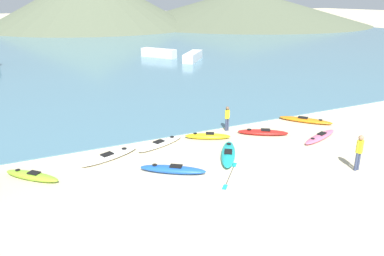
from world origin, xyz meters
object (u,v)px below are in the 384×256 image
at_px(kayak_on_sand_5, 263,132).
at_px(kayak_on_sand_0, 110,156).
at_px(kayak_on_sand_1, 320,137).
at_px(moored_boat_2, 193,56).
at_px(kayak_on_sand_8, 161,143).
at_px(kayak_on_sand_2, 305,120).
at_px(kayak_on_sand_3, 228,154).
at_px(kayak_on_sand_7, 32,176).
at_px(loose_paddle, 230,175).
at_px(moored_boat_0, 159,53).
at_px(kayak_on_sand_4, 173,169).
at_px(person_near_foreground, 359,150).
at_px(person_near_waterline, 227,117).
at_px(kayak_on_sand_6, 208,136).

bearing_deg(kayak_on_sand_5, kayak_on_sand_0, 176.92).
relative_size(kayak_on_sand_1, moored_boat_2, 0.66).
bearing_deg(kayak_on_sand_8, kayak_on_sand_0, -170.07).
xyz_separation_m(kayak_on_sand_0, kayak_on_sand_2, (12.99, 0.20, 0.00)).
xyz_separation_m(kayak_on_sand_3, kayak_on_sand_7, (-9.24, 1.75, -0.02)).
distance_m(kayak_on_sand_2, loose_paddle, 9.63).
height_order(kayak_on_sand_0, moored_boat_2, moored_boat_2).
xyz_separation_m(kayak_on_sand_5, kayak_on_sand_8, (-6.12, 1.01, -0.01)).
bearing_deg(moored_boat_0, moored_boat_2, -57.81).
distance_m(kayak_on_sand_4, moored_boat_0, 35.06).
bearing_deg(kayak_on_sand_4, kayak_on_sand_3, 7.63).
bearing_deg(kayak_on_sand_7, person_near_foreground, -22.43).
xyz_separation_m(kayak_on_sand_8, moored_boat_2, (14.15, 24.99, 0.46)).
height_order(kayak_on_sand_3, person_near_waterline, person_near_waterline).
height_order(kayak_on_sand_4, moored_boat_2, moored_boat_2).
height_order(kayak_on_sand_0, moored_boat_0, moored_boat_0).
xyz_separation_m(kayak_on_sand_7, moored_boat_0, (17.98, 30.75, 0.47)).
bearing_deg(kayak_on_sand_5, person_near_foreground, -79.69).
bearing_deg(person_near_foreground, moored_boat_2, 77.72).
bearing_deg(moored_boat_0, kayak_on_sand_0, -115.36).
bearing_deg(kayak_on_sand_0, kayak_on_sand_2, 0.88).
bearing_deg(kayak_on_sand_3, kayak_on_sand_5, 28.46).
bearing_deg(moored_boat_0, kayak_on_sand_6, -105.88).
bearing_deg(moored_boat_0, kayak_on_sand_5, -99.58).
distance_m(kayak_on_sand_0, kayak_on_sand_4, 3.64).
distance_m(kayak_on_sand_5, loose_paddle, 5.99).
distance_m(kayak_on_sand_1, person_near_waterline, 5.51).
height_order(kayak_on_sand_7, person_near_foreground, person_near_foreground).
xyz_separation_m(kayak_on_sand_0, kayak_on_sand_4, (2.24, -2.87, 0.03)).
bearing_deg(kayak_on_sand_0, kayak_on_sand_1, -12.25).
height_order(kayak_on_sand_2, person_near_foreground, person_near_foreground).
height_order(kayak_on_sand_4, moored_boat_0, moored_boat_0).
height_order(kayak_on_sand_0, kayak_on_sand_1, kayak_on_sand_0).
bearing_deg(kayak_on_sand_5, moored_boat_2, 72.84).
relative_size(kayak_on_sand_7, moored_boat_0, 0.51).
bearing_deg(loose_paddle, person_near_waterline, 60.44).
xyz_separation_m(kayak_on_sand_4, kayak_on_sand_5, (6.85, 2.38, -0.03)).
bearing_deg(kayak_on_sand_4, kayak_on_sand_1, 2.07).
relative_size(kayak_on_sand_5, person_near_foreground, 1.66).
distance_m(kayak_on_sand_3, kayak_on_sand_4, 3.30).
xyz_separation_m(person_near_foreground, loose_paddle, (-5.69, 2.12, -0.99)).
relative_size(kayak_on_sand_3, kayak_on_sand_8, 1.01).
relative_size(kayak_on_sand_8, person_near_waterline, 2.06).
distance_m(kayak_on_sand_3, person_near_foreground, 6.19).
height_order(kayak_on_sand_6, kayak_on_sand_8, kayak_on_sand_6).
xyz_separation_m(kayak_on_sand_2, kayak_on_sand_8, (-10.02, 0.32, -0.01)).
bearing_deg(kayak_on_sand_6, person_near_foreground, -56.99).
xyz_separation_m(kayak_on_sand_5, kayak_on_sand_6, (-3.30, 0.81, 0.02)).
relative_size(kayak_on_sand_7, kayak_on_sand_8, 0.78).
xyz_separation_m(kayak_on_sand_0, moored_boat_0, (14.25, 30.07, 0.49)).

